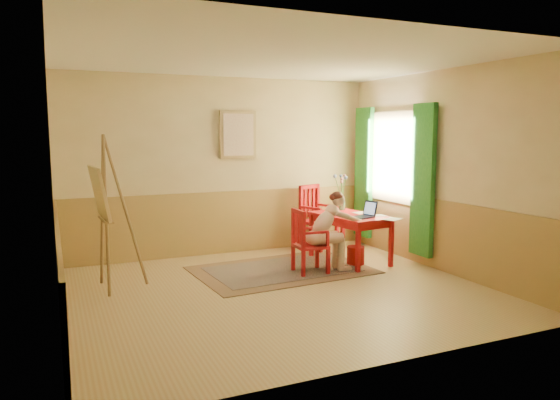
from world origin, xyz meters
name	(u,v)px	position (x,y,z in m)	size (l,w,h in m)	color
room	(279,178)	(0.00, 0.00, 1.40)	(5.04, 4.54, 2.84)	tan
wainscot	(256,239)	(0.00, 0.80, 0.50)	(5.00, 4.50, 1.00)	#B28E49
window	(392,170)	(2.42, 1.10, 1.35)	(0.12, 2.01, 2.20)	white
wall_portrait	(238,135)	(0.25, 2.20, 1.90)	(0.60, 0.05, 0.76)	tan
rug	(282,270)	(0.42, 0.86, 0.01)	(2.51, 1.76, 0.02)	#8C7251
table	(350,220)	(1.56, 0.92, 0.63)	(0.89, 1.29, 0.72)	red
chair_left	(307,242)	(0.67, 0.57, 0.45)	(0.43, 0.41, 0.90)	red
chair_back	(316,217)	(1.52, 1.93, 0.53)	(0.61, 0.63, 1.06)	red
figure	(328,228)	(0.98, 0.54, 0.62)	(0.84, 0.36, 1.12)	beige
laptop	(365,214)	(1.62, 0.61, 0.77)	(0.43, 0.33, 0.23)	#1E2338
papers	(366,215)	(1.73, 0.75, 0.72)	(0.82, 1.08, 0.00)	white
vase	(342,193)	(1.68, 1.39, 0.98)	(0.21, 0.30, 0.57)	#3F724C
wastebasket	(356,256)	(1.54, 0.72, 0.14)	(0.26, 0.26, 0.28)	maroon
easel	(103,199)	(-1.95, 0.92, 1.14)	(0.66, 0.86, 1.92)	olive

